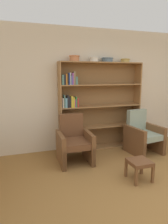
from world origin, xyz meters
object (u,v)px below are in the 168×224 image
Objects in this scene: bowl_stoneware at (94,59)px; bowl_terracotta at (125,60)px; armchair_leather at (74,142)px; armchair_cushioned at (142,135)px; bookshelf at (94,108)px; bowl_cream at (107,60)px; bowl_olive at (74,58)px; footstool at (139,164)px.

bowl_terracotta is (0.77, 0.00, -0.01)m from bowl_stoneware.
armchair_cushioned is (1.59, -0.00, 0.00)m from armchair_leather.
bowl_terracotta is at bearing -1.79° from bookshelf.
bowl_cream is 0.45m from bowl_terracotta.
bowl_stoneware is 0.32m from bowl_cream.
bowl_olive is at bearing -28.81° from armchair_cushioned.
bowl_stoneware is at bearing 97.63° from footstool.
bookshelf is at bearing 175.60° from bowl_cream.
armchair_cushioned is 2.68× the size of footstool.
armchair_leather is at bearing 128.75° from footstool.
bowl_stoneware is at bearing -37.20° from armchair_cushioned.
armchair_leather reaches higher than footstool.
bowl_terracotta is at bearing 0.00° from bowl_stoneware.
armchair_leather is at bearing -158.42° from bowl_terracotta.
bowl_cream is 0.28× the size of armchair_cushioned.
bowl_olive reaches higher than bowl_stoneware.
armchair_cushioned is (0.65, -0.55, -1.65)m from bowl_cream.
bowl_stoneware is 0.59× the size of footstool.
bowl_stoneware is 0.94× the size of bowl_terracotta.
armchair_leather is at bearing -137.70° from bookshelf.
bowl_olive reaches higher than armchair_leather.
bowl_stoneware is 1.99m from armchair_cushioned.
bookshelf is 1.09m from bowl_stoneware.
armchair_cushioned is (0.97, -0.55, -1.65)m from bowl_stoneware.
footstool is (-0.11, -1.59, -1.78)m from bowl_cream.
armchair_cushioned is at bearing -40.39° from bowl_cream.
bookshelf is 8.70× the size of bowl_olive.
bowl_cream is at bearing -4.40° from bookshelf.
armchair_leather is (-0.94, -0.55, -1.65)m from bowl_cream.
bowl_stoneware is at bearing -137.60° from armchair_leather.
bookshelf is at bearing 178.21° from bowl_terracotta.
bowl_olive is (-0.46, -0.02, 1.10)m from bookshelf.
armchair_cushioned is (0.20, -0.55, -1.64)m from bowl_terracotta.
armchair_cushioned is at bearing -179.17° from armchair_leather.
bowl_cream is 1.86m from armchair_cushioned.
bowl_olive is 0.77m from bowl_cream.
footstool is (0.66, -1.59, -1.79)m from bowl_olive.
armchair_cushioned reaches higher than footstool.
bookshelf is 1.32m from bowl_terracotta.
armchair_leather is 1.34m from footstool.
bowl_olive is 1.12× the size of bowl_stoneware.
footstool is (-0.56, -1.59, -1.77)m from bowl_terracotta.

